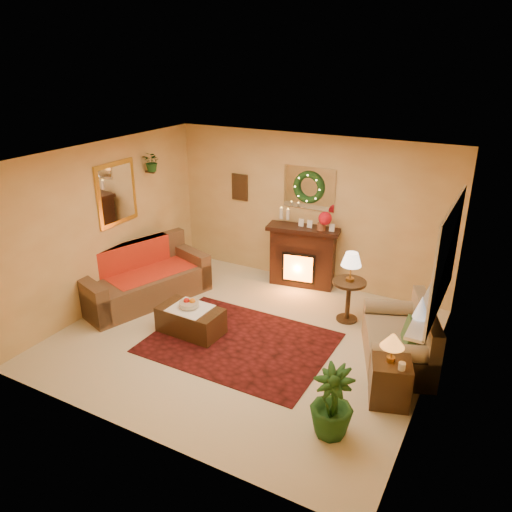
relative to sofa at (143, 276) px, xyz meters
The scene contains 31 objects.
floor 2.10m from the sofa, ahead, with size 5.00×5.00×0.00m, color beige.
ceiling 2.99m from the sofa, ahead, with size 5.00×5.00×0.00m, color white.
wall_back 2.98m from the sofa, 44.39° to the left, with size 5.00×5.00×0.00m, color #EFD88C.
wall_front 3.34m from the sofa, 50.82° to the right, with size 5.00×5.00×0.00m, color #EFD88C.
wall_left 1.02m from the sofa, 151.22° to the right, with size 4.50×4.50×0.00m, color #EFD88C.
wall_right 4.63m from the sofa, ahead, with size 4.50×4.50×0.00m, color #EFD88C.
area_rug 2.13m from the sofa, 11.30° to the right, with size 2.50×1.87×0.01m, color #5F180B.
sofa is the anchor object (origin of this frame).
red_throw 0.16m from the sofa, 100.13° to the left, with size 0.87×1.41×0.02m, color red.
fireplace 2.72m from the sofa, 41.06° to the left, with size 1.10×0.35×1.01m, color black.
poinsettia 3.12m from the sofa, 35.41° to the left, with size 0.22×0.22×0.22m, color red.
mantel_candle_a 2.54m from the sofa, 47.15° to the left, with size 0.06×0.06×0.19m, color white.
mantel_candle_b 2.62m from the sofa, 44.86° to the left, with size 0.06×0.06×0.18m, color white.
mantel_mirror 3.11m from the sofa, 44.11° to the left, with size 0.92×0.02×0.72m, color white.
wreath 3.09m from the sofa, 43.52° to the left, with size 0.55×0.55×0.11m, color #194719.
wall_art 2.37m from the sofa, 70.76° to the left, with size 0.32×0.03×0.48m, color #381E11.
gold_mirror 1.39m from the sofa, behind, with size 0.03×0.84×1.00m, color gold.
hanging_plant 1.76m from the sofa, 110.62° to the left, with size 0.33×0.28×0.36m, color #194719.
loveseat 4.11m from the sofa, ahead, with size 0.80×1.39×0.80m, color gray.
window_frame 4.67m from the sofa, ahead, with size 0.03×1.86×1.36m, color white.
window_glass 4.66m from the sofa, ahead, with size 0.02×1.70×1.22m, color black.
window_sill 4.45m from the sofa, ahead, with size 0.22×1.86×0.04m, color white.
mini_tree 4.43m from the sofa, ahead, with size 0.18×0.18×0.28m, color white.
sill_plant 4.60m from the sofa, 12.79° to the left, with size 0.29×0.23×0.52m, color #245525.
side_table_round 3.31m from the sofa, 16.65° to the left, with size 0.51×0.51×0.66m, color #4E3318.
lamp_cream 3.34m from the sofa, 16.76° to the left, with size 0.30×0.30×0.46m, color #FFE3C4.
end_table_square 4.28m from the sofa, ahead, with size 0.45×0.45×0.55m, color black.
lamp_tiffany 4.27m from the sofa, ahead, with size 0.28×0.28×0.40m, color orange.
coffee_table 1.39m from the sofa, 21.13° to the right, with size 0.94×0.51×0.39m, color black.
fruit_bowl 1.33m from the sofa, 20.79° to the right, with size 0.29×0.29×0.07m, color beige.
floor_palm 4.10m from the sofa, 21.45° to the right, with size 1.39×1.39×2.48m, color black.
Camera 1 is at (3.10, -5.38, 3.84)m, focal length 35.00 mm.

